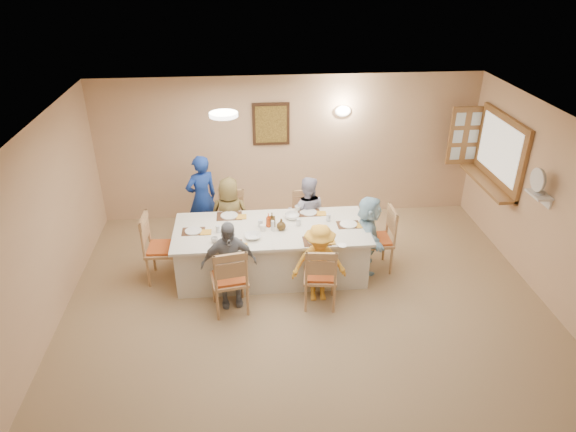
{
  "coord_description": "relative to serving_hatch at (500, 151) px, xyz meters",
  "views": [
    {
      "loc": [
        -0.75,
        -4.79,
        4.35
      ],
      "look_at": [
        -0.2,
        1.4,
        1.05
      ],
      "focal_mm": 32.0,
      "sensor_mm": 36.0,
      "label": 1
    }
  ],
  "objects": [
    {
      "name": "ground",
      "position": [
        -3.21,
        -2.4,
        -1.5
      ],
      "size": [
        7.0,
        7.0,
        0.0
      ],
      "primitive_type": "plane",
      "color": "#A3845A"
    },
    {
      "name": "room_walls",
      "position": [
        -3.21,
        -2.4,
        0.01
      ],
      "size": [
        7.0,
        7.0,
        7.0
      ],
      "color": "tan",
      "rests_on": "ground"
    },
    {
      "name": "wall_picture",
      "position": [
        -3.51,
        1.06,
        0.2
      ],
      "size": [
        0.62,
        0.05,
        0.72
      ],
      "color": "black",
      "rests_on": "room_walls"
    },
    {
      "name": "wall_sconce",
      "position": [
        -2.31,
        1.04,
        0.4
      ],
      "size": [
        0.26,
        0.09,
        0.18
      ],
      "primitive_type": "ellipsoid",
      "color": "white",
      "rests_on": "room_walls"
    },
    {
      "name": "ceiling_light",
      "position": [
        -4.21,
        -0.9,
        0.97
      ],
      "size": [
        0.36,
        0.36,
        0.05
      ],
      "primitive_type": "cylinder",
      "color": "white",
      "rests_on": "room_walls"
    },
    {
      "name": "serving_hatch",
      "position": [
        0.0,
        0.0,
        0.0
      ],
      "size": [
        0.06,
        1.5,
        1.15
      ],
      "primitive_type": "cube",
      "color": "olive",
      "rests_on": "room_walls"
    },
    {
      "name": "hatch_sill",
      "position": [
        -0.12,
        0.0,
        -0.53
      ],
      "size": [
        0.3,
        1.5,
        0.05
      ],
      "primitive_type": "cube",
      "color": "olive",
      "rests_on": "room_walls"
    },
    {
      "name": "shutter_door",
      "position": [
        -0.26,
        0.76,
        0.0
      ],
      "size": [
        0.55,
        0.04,
        1.0
      ],
      "primitive_type": "cube",
      "color": "olive",
      "rests_on": "room_walls"
    },
    {
      "name": "fan_shelf",
      "position": [
        -0.08,
        -1.35,
        -0.1
      ],
      "size": [
        0.22,
        0.36,
        0.03
      ],
      "primitive_type": "cube",
      "color": "white",
      "rests_on": "room_walls"
    },
    {
      "name": "desk_fan",
      "position": [
        -0.11,
        -1.35,
        0.05
      ],
      "size": [
        0.3,
        0.3,
        0.28
      ],
      "primitive_type": null,
      "color": "#A5A5A8",
      "rests_on": "fan_shelf"
    },
    {
      "name": "dining_table",
      "position": [
        -3.64,
        -0.81,
        -1.12
      ],
      "size": [
        2.77,
        1.17,
        0.76
      ],
      "primitive_type": "cube",
      "color": "silver",
      "rests_on": "ground"
    },
    {
      "name": "chair_back_left",
      "position": [
        -4.24,
        -0.01,
        -1.03
      ],
      "size": [
        0.51,
        0.51,
        0.94
      ],
      "primitive_type": null,
      "rotation": [
        0.0,
        0.0,
        -0.13
      ],
      "color": "tan",
      "rests_on": "ground"
    },
    {
      "name": "chair_back_right",
      "position": [
        -3.04,
        -0.01,
        -1.06
      ],
      "size": [
        0.45,
        0.45,
        0.88
      ],
      "primitive_type": null,
      "rotation": [
        0.0,
        0.0,
        0.06
      ],
      "color": "tan",
      "rests_on": "ground"
    },
    {
      "name": "chair_front_left",
      "position": [
        -4.24,
        -1.61,
        -1.0
      ],
      "size": [
        0.55,
        0.55,
        0.99
      ],
      "primitive_type": null,
      "rotation": [
        0.0,
        0.0,
        3.31
      ],
      "color": "tan",
      "rests_on": "ground"
    },
    {
      "name": "chair_front_right",
      "position": [
        -3.04,
        -1.61,
        -1.03
      ],
      "size": [
        0.51,
        0.51,
        0.94
      ],
      "primitive_type": null,
      "rotation": [
        0.0,
        0.0,
        3.02
      ],
      "color": "tan",
      "rests_on": "ground"
    },
    {
      "name": "chair_left_end",
      "position": [
        -5.19,
        -0.81,
        -0.98
      ],
      "size": [
        0.52,
        0.52,
        1.03
      ],
      "primitive_type": null,
      "rotation": [
        0.0,
        0.0,
        1.53
      ],
      "color": "tan",
      "rests_on": "ground"
    },
    {
      "name": "chair_right_end",
      "position": [
        -2.09,
        -0.81,
        -1.0
      ],
      "size": [
        0.49,
        0.49,
        1.0
      ],
      "primitive_type": null,
      "rotation": [
        0.0,
        0.0,
        -1.55
      ],
      "color": "tan",
      "rests_on": "ground"
    },
    {
      "name": "diner_back_left",
      "position": [
        -4.24,
        -0.13,
        -0.87
      ],
      "size": [
        0.69,
        0.51,
        1.26
      ],
      "primitive_type": "imported",
      "rotation": [
        0.0,
        0.0,
        3.05
      ],
      "color": "brown",
      "rests_on": "ground"
    },
    {
      "name": "diner_back_right",
      "position": [
        -3.04,
        -0.13,
        -0.88
      ],
      "size": [
        0.76,
        0.67,
        1.23
      ],
      "primitive_type": "imported",
      "rotation": [
        0.0,
        0.0,
        2.97
      ],
      "color": "#A9A7C2",
      "rests_on": "ground"
    },
    {
      "name": "diner_front_left",
      "position": [
        -4.24,
        -1.49,
        -0.87
      ],
      "size": [
        0.8,
        0.47,
        1.26
      ],
      "primitive_type": "imported",
      "rotation": [
        0.0,
        0.0,
        0.11
      ],
      "color": "gray",
      "rests_on": "ground"
    },
    {
      "name": "diner_front_right",
      "position": [
        -3.04,
        -1.49,
        -0.93
      ],
      "size": [
        0.74,
        0.43,
        1.14
      ],
      "primitive_type": "imported",
      "rotation": [
        0.0,
        0.0,
        -0.0
      ],
      "color": "gold",
      "rests_on": "ground"
    },
    {
      "name": "diner_right_end",
      "position": [
        -2.22,
        -0.81,
        -0.9
      ],
      "size": [
        1.19,
        0.62,
        1.19
      ],
      "primitive_type": "imported",
      "rotation": [
        0.0,
        0.0,
        1.45
      ],
      "color": "#AFDDF3",
      "rests_on": "ground"
    },
    {
      "name": "caregiver",
      "position": [
        -4.69,
        0.34,
        -0.77
      ],
      "size": [
        0.82,
        0.79,
        1.45
      ],
      "primitive_type": "imported",
      "rotation": [
        0.0,
        0.0,
        3.64
      ],
      "color": "navy",
      "rests_on": "ground"
    },
    {
      "name": "placemat_fl",
      "position": [
        -4.24,
        -1.23,
        -0.74
      ],
      "size": [
        0.37,
        0.27,
        0.01
      ],
      "primitive_type": "cube",
      "color": "#472B19",
      "rests_on": "dining_table"
    },
    {
      "name": "plate_fl",
      "position": [
        -4.24,
        -1.23,
        -0.73
      ],
      "size": [
        0.24,
        0.24,
        0.01
      ],
      "primitive_type": "cylinder",
      "color": "white",
      "rests_on": "dining_table"
    },
    {
      "name": "napkin_fl",
      "position": [
        -4.06,
        -1.28,
        -0.73
      ],
      "size": [
        0.15,
        0.15,
        0.01
      ],
      "primitive_type": "cube",
      "color": "gold",
      "rests_on": "dining_table"
    },
    {
      "name": "placemat_fr",
      "position": [
        -3.04,
        -1.23,
        -0.74
      ],
      "size": [
        0.37,
        0.28,
        0.01
      ],
      "primitive_type": "cube",
      "color": "#472B19",
      "rests_on": "dining_table"
    },
    {
      "name": "plate_fr",
      "position": [
        -3.04,
        -1.23,
        -0.73
      ],
      "size": [
        0.26,
        0.26,
        0.02
      ],
      "primitive_type": "cylinder",
      "color": "white",
      "rests_on": "dining_table"
    },
    {
      "name": "napkin_fr",
      "position": [
        -2.86,
        -1.28,
        -0.73
      ],
      "size": [
        0.13,
        0.13,
        0.01
      ],
      "primitive_type": "cube",
      "color": "gold",
      "rests_on": "dining_table"
    },
    {
      "name": "placemat_bl",
      "position": [
        -4.24,
        -0.39,
        -0.74
      ],
      "size": [
        0.37,
        0.28,
        0.01
      ],
      "primitive_type": "cube",
      "color": "#472B19",
      "rests_on": "dining_table"
    },
    {
      "name": "plate_bl",
      "position": [
        -4.24,
        -0.39,
        -0.73
      ],
      "size": [
        0.26,
        0.26,
        0.02
      ],
      "primitive_type": "cylinder",
      "color": "white",
      "rests_on": "dining_table"
    },
    {
      "name": "napkin_bl",
      "position": [
        -4.06,
        -0.44,
        -0.73
      ],
      "size": [
        0.15,
        0.15,
        0.01
      ],
      "primitive_type": "cube",
      "color": "gold",
      "rests_on": "dining_table"
    },
    {
      "name": "placemat_br",
      "position": [
        -3.04,
        -0.39,
        -0.74
      ],
      "size": [
        0.34,
        0.25,
        0.01
      ],
      "primitive_type": "cube",
      "color": "#472B19",
      "rests_on": "dining_table"
    },
    {
      "name": "plate_br",
      "position": [
        -3.04,
        -0.39,
        -0.73
      ],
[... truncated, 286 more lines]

